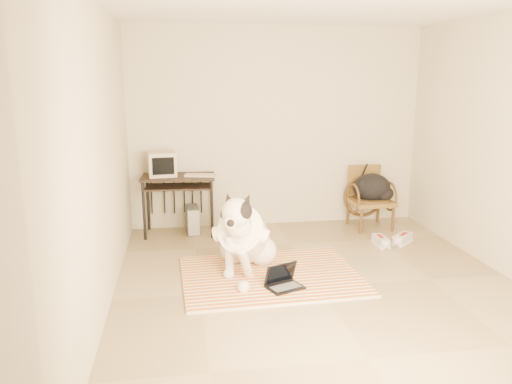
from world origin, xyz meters
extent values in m
plane|color=#8D7B56|center=(0.00, 0.00, 0.00)|extent=(4.50, 4.50, 0.00)
plane|color=#BDB79B|center=(0.00, 2.25, 1.35)|extent=(4.50, 0.00, 4.50)
plane|color=#BDB79B|center=(0.00, -2.25, 1.35)|extent=(4.50, 0.00, 4.50)
plane|color=#BDB79B|center=(-2.00, 0.00, 1.35)|extent=(0.00, 4.50, 4.50)
cube|color=#E0540B|center=(-0.41, -0.24, 0.01)|extent=(1.83, 0.34, 0.02)
cube|color=#376731|center=(-0.42, 0.04, 0.01)|extent=(1.83, 0.34, 0.02)
cube|color=#5E3774|center=(-0.43, 0.32, 0.01)|extent=(1.83, 0.34, 0.02)
cube|color=gold|center=(-0.44, 0.60, 0.01)|extent=(1.83, 0.34, 0.02)
cube|color=beige|center=(-0.45, 0.88, 0.01)|extent=(1.83, 0.34, 0.02)
sphere|color=white|center=(-0.75, 0.78, 0.16)|extent=(0.32, 0.32, 0.32)
sphere|color=white|center=(-0.47, 0.67, 0.16)|extent=(0.32, 0.32, 0.32)
ellipsoid|color=white|center=(-0.62, 0.71, 0.19)|extent=(0.40, 0.36, 0.32)
ellipsoid|color=white|center=(-0.68, 0.53, 0.41)|extent=(0.63, 0.83, 0.69)
cylinder|color=white|center=(-0.68, 0.54, 0.41)|extent=(0.67, 0.75, 0.64)
sphere|color=white|center=(-0.76, 0.34, 0.56)|extent=(0.27, 0.27, 0.27)
sphere|color=white|center=(-0.79, 0.24, 0.73)|extent=(0.30, 0.30, 0.30)
ellipsoid|color=black|center=(-0.75, 0.23, 0.75)|extent=(0.23, 0.26, 0.22)
cylinder|color=white|center=(-0.84, 0.12, 0.68)|extent=(0.17, 0.19, 0.12)
sphere|color=black|center=(-0.87, 0.05, 0.68)|extent=(0.07, 0.07, 0.07)
cone|color=black|center=(-0.86, 0.34, 0.84)|extent=(0.15, 0.18, 0.18)
cone|color=black|center=(-0.68, 0.27, 0.84)|extent=(0.17, 0.16, 0.18)
torus|color=white|center=(-0.76, 0.32, 0.61)|extent=(0.29, 0.22, 0.24)
cylinder|color=white|center=(-0.86, 0.37, 0.24)|extent=(0.13, 0.16, 0.44)
cylinder|color=white|center=(-0.71, 0.17, 0.21)|extent=(0.22, 0.40, 0.45)
sphere|color=white|center=(-0.87, 0.34, 0.05)|extent=(0.11, 0.11, 0.11)
sphere|color=white|center=(-0.76, -0.03, 0.06)|extent=(0.12, 0.12, 0.12)
cone|color=black|center=(-0.53, 0.98, 0.06)|extent=(0.11, 0.45, 0.11)
cube|color=black|center=(-0.35, -0.03, 0.03)|extent=(0.40, 0.35, 0.02)
cube|color=#535355|center=(-0.35, -0.04, 0.04)|extent=(0.32, 0.23, 0.00)
cube|color=black|center=(-0.38, 0.05, 0.15)|extent=(0.34, 0.20, 0.22)
cube|color=black|center=(-0.38, 0.04, 0.15)|extent=(0.30, 0.17, 0.19)
cube|color=black|center=(-1.35, 1.96, 0.77)|extent=(0.97, 0.58, 0.03)
cube|color=black|center=(-1.35, 1.91, 0.65)|extent=(0.86, 0.47, 0.02)
cylinder|color=black|center=(-1.80, 1.77, 0.38)|extent=(0.04, 0.04, 0.75)
cylinder|color=black|center=(-1.77, 2.20, 0.38)|extent=(0.04, 0.04, 0.75)
cylinder|color=black|center=(-0.94, 1.71, 0.38)|extent=(0.04, 0.04, 0.75)
cylinder|color=black|center=(-0.91, 2.15, 0.38)|extent=(0.04, 0.04, 0.75)
cube|color=#B4A68D|center=(-1.55, 1.99, 0.94)|extent=(0.38, 0.37, 0.31)
cube|color=black|center=(-1.53, 1.83, 0.94)|extent=(0.27, 0.05, 0.22)
cube|color=#B4A68D|center=(-1.07, 1.88, 0.80)|extent=(0.42, 0.24, 0.03)
cube|color=#535355|center=(-1.19, 2.00, 0.18)|extent=(0.19, 0.38, 0.35)
cube|color=silver|center=(-1.17, 1.81, 0.18)|extent=(0.15, 0.02, 0.33)
cube|color=brown|center=(1.23, 1.82, 0.37)|extent=(0.58, 0.56, 0.06)
cylinder|color=#33220E|center=(1.23, 1.82, 0.41)|extent=(0.51, 0.51, 0.04)
cube|color=brown|center=(1.22, 2.07, 0.62)|extent=(0.47, 0.06, 0.42)
cylinder|color=#33220E|center=(1.02, 1.58, 0.17)|extent=(0.04, 0.04, 0.34)
cylinder|color=#33220E|center=(1.00, 2.04, 0.17)|extent=(0.04, 0.04, 0.34)
cylinder|color=#33220E|center=(1.47, 1.61, 0.17)|extent=(0.04, 0.04, 0.34)
cylinder|color=#33220E|center=(1.45, 2.06, 0.17)|extent=(0.04, 0.04, 0.34)
ellipsoid|color=black|center=(1.23, 1.81, 0.57)|extent=(0.51, 0.42, 0.38)
ellipsoid|color=black|center=(1.36, 1.76, 0.49)|extent=(0.32, 0.26, 0.22)
cube|color=silver|center=(1.10, 1.10, 0.01)|extent=(0.13, 0.32, 0.03)
cube|color=#999A9F|center=(1.10, 1.10, 0.06)|extent=(0.12, 0.31, 0.10)
cube|color=maroon|center=(1.10, 1.10, 0.10)|extent=(0.05, 0.16, 0.02)
cube|color=silver|center=(1.40, 1.13, 0.02)|extent=(0.34, 0.32, 0.03)
cube|color=#999A9F|center=(1.40, 1.13, 0.06)|extent=(0.33, 0.31, 0.11)
cube|color=maroon|center=(1.40, 1.13, 0.11)|extent=(0.16, 0.15, 0.02)
camera|label=1|loc=(-1.33, -4.46, 2.03)|focal=35.00mm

